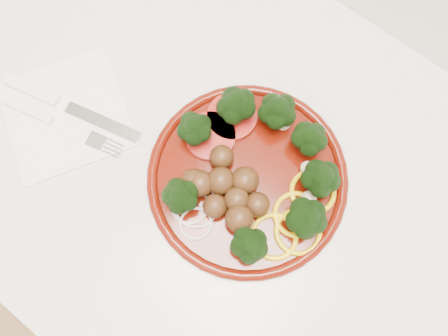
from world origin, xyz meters
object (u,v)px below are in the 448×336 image
Objects in this scene: plate at (249,175)px; fork at (42,116)px; napkin at (66,114)px; knife at (54,100)px.

plate is 0.29m from fork.
napkin is 0.88× the size of fork.
fork is (-0.27, -0.10, -0.01)m from plate.
plate is 1.28× the size of knife.
knife is 0.03m from fork.
knife is at bearing 83.00° from fork.
napkin is at bearing -162.10° from plate.
plate is 0.26m from napkin.
plate reaches higher than knife.
knife is at bearing 170.73° from napkin.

